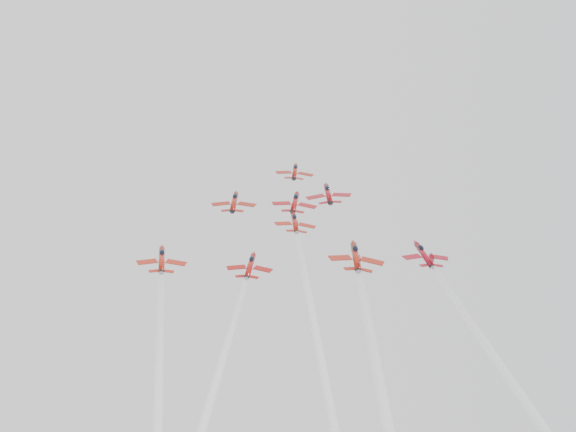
{
  "coord_description": "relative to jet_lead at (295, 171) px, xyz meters",
  "views": [
    {
      "loc": [
        -11.24,
        -144.8,
        130.25
      ],
      "look_at": [
        0.0,
        2.0,
        156.5
      ],
      "focal_mm": 45.0,
      "sensor_mm": 36.0,
      "label": 1
    }
  ],
  "objects": [
    {
      "name": "jet_row2_left",
      "position": [
        -14.81,
        -17.65,
        -11.34
      ],
      "size": [
        9.87,
        12.47,
        8.49
      ],
      "rotation": [
        0.57,
        0.02,
        -0.07
      ],
      "color": "maroon"
    },
    {
      "name": "jet_row2_right",
      "position": [
        6.54,
        -12.64,
        -8.11
      ],
      "size": [
        10.44,
        13.2,
        8.98
      ],
      "rotation": [
        0.57,
        -0.08,
        -0.08
      ],
      "color": "#9F0F18"
    },
    {
      "name": "jet_rear_farright",
      "position": [
        21.12,
        -76.16,
        -49.02
      ],
      "size": [
        9.05,
        83.37,
        54.16
      ],
      "rotation": [
        0.57,
        -0.0,
        0.07
      ],
      "color": "maroon"
    },
    {
      "name": "jet_center",
      "position": [
        -2.32,
        -62.45,
        -40.21
      ],
      "size": [
        8.71,
        80.2,
        52.11
      ],
      "rotation": [
        0.57,
        0.07,
        0.05
      ],
      "color": "#A81D10"
    },
    {
      "name": "jet_rear_left",
      "position": [
        -11.82,
        -77.85,
        -50.11
      ],
      "size": [
        8.36,
        77.02,
        50.04
      ],
      "rotation": [
        0.57,
        0.07,
        -0.13
      ],
      "color": "#A2110F"
    },
    {
      "name": "jet_row2_center",
      "position": [
        -1.53,
        -17.41,
        -11.18
      ],
      "size": [
        10.06,
        12.71,
        8.65
      ],
      "rotation": [
        0.57,
        0.1,
        -0.13
      ],
      "color": "#A00F13"
    },
    {
      "name": "jet_lead",
      "position": [
        0.0,
        0.0,
        0.0
      ],
      "size": [
        9.51,
        12.01,
        8.18
      ],
      "rotation": [
        0.57,
        0.09,
        -0.09
      ],
      "color": "#9C170E"
    },
    {
      "name": "jet_rear_farleft",
      "position": [
        -27.68,
        -78.74,
        -50.68
      ],
      "size": [
        9.03,
        83.21,
        54.06
      ],
      "rotation": [
        0.57,
        0.01,
        0.11
      ],
      "color": "#B11F10"
    }
  ]
}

